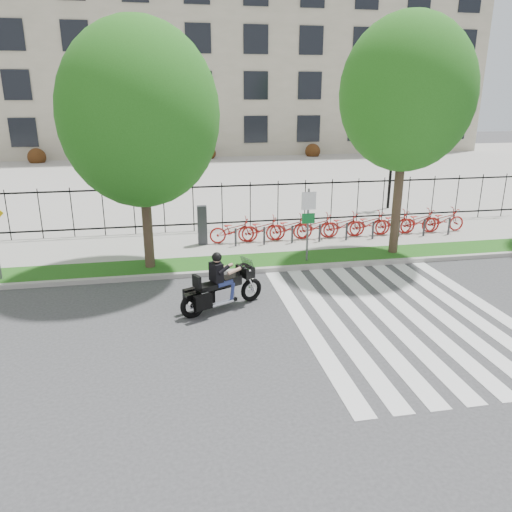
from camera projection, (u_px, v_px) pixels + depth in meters
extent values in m
plane|color=#363639|center=(220.00, 332.00, 12.42)|extent=(120.00, 120.00, 0.00)
cube|color=#9D9A93|center=(205.00, 274.00, 16.23)|extent=(60.00, 0.20, 0.15)
cube|color=#1A5114|center=(203.00, 265.00, 17.02)|extent=(60.00, 1.50, 0.15)
cube|color=#A19D96|center=(198.00, 244.00, 19.36)|extent=(60.00, 3.50, 0.15)
cube|color=#A19D96|center=(179.00, 175.00, 35.75)|extent=(80.00, 34.00, 0.10)
cube|color=#9F9880|center=(166.00, 49.00, 51.33)|extent=(60.00, 20.00, 20.00)
cylinder|color=black|center=(391.00, 171.00, 24.77)|extent=(0.14, 0.14, 4.00)
cylinder|color=black|center=(394.00, 131.00, 24.18)|extent=(0.06, 0.70, 0.70)
sphere|color=white|center=(387.00, 129.00, 24.09)|extent=(0.36, 0.36, 0.36)
sphere|color=white|center=(401.00, 129.00, 24.21)|extent=(0.36, 0.36, 0.36)
cylinder|color=#34281C|center=(147.00, 217.00, 16.15)|extent=(0.32, 0.32, 3.42)
ellipsoid|color=#1E5C15|center=(140.00, 115.00, 15.16)|extent=(4.92, 4.92, 5.65)
cylinder|color=#34281C|center=(398.00, 195.00, 17.57)|extent=(0.32, 0.32, 4.17)
ellipsoid|color=#1E5C15|center=(407.00, 93.00, 16.51)|extent=(4.47, 4.47, 5.14)
cube|color=#2D2D33|center=(202.00, 225.00, 18.90)|extent=(0.35, 0.25, 1.50)
imported|color=#A81C18|center=(234.00, 230.00, 19.19)|extent=(1.87, 0.65, 0.98)
cylinder|color=#2D2D33|center=(236.00, 237.00, 18.77)|extent=(0.08, 0.08, 0.70)
imported|color=#A81C18|center=(262.00, 229.00, 19.39)|extent=(1.87, 0.65, 0.98)
cylinder|color=#2D2D33|center=(264.00, 236.00, 18.96)|extent=(0.08, 0.08, 0.70)
imported|color=#A81C18|center=(289.00, 228.00, 19.58)|extent=(1.87, 0.65, 0.98)
cylinder|color=#2D2D33|center=(292.00, 234.00, 19.16)|extent=(0.08, 0.08, 0.70)
imported|color=#A81C18|center=(316.00, 226.00, 19.77)|extent=(1.87, 0.65, 0.98)
cylinder|color=#2D2D33|center=(320.00, 233.00, 19.35)|extent=(0.08, 0.08, 0.70)
imported|color=#A81C18|center=(342.00, 225.00, 19.97)|extent=(1.87, 0.65, 0.98)
cylinder|color=#2D2D33|center=(347.00, 232.00, 19.55)|extent=(0.08, 0.08, 0.70)
imported|color=#A81C18|center=(368.00, 224.00, 20.16)|extent=(1.87, 0.65, 0.98)
cylinder|color=#2D2D33|center=(373.00, 230.00, 19.74)|extent=(0.08, 0.08, 0.70)
imported|color=#A81C18|center=(394.00, 222.00, 20.36)|extent=(1.87, 0.65, 0.98)
cylinder|color=#2D2D33|center=(399.00, 229.00, 19.93)|extent=(0.08, 0.08, 0.70)
imported|color=#A81C18|center=(418.00, 221.00, 20.55)|extent=(1.87, 0.65, 0.98)
cylinder|color=#2D2D33|center=(424.00, 228.00, 20.13)|extent=(0.08, 0.08, 0.70)
imported|color=#A81C18|center=(443.00, 220.00, 20.75)|extent=(1.87, 0.65, 0.98)
cylinder|color=#2D2D33|center=(449.00, 226.00, 20.32)|extent=(0.08, 0.08, 0.70)
cylinder|color=#59595B|center=(308.00, 225.00, 16.91)|extent=(0.07, 0.07, 2.50)
cube|color=white|center=(309.00, 201.00, 16.61)|extent=(0.50, 0.03, 0.60)
cube|color=#0C6626|center=(308.00, 218.00, 16.80)|extent=(0.45, 0.03, 0.35)
torus|color=black|center=(251.00, 290.00, 14.20)|extent=(0.68, 0.41, 0.69)
torus|color=black|center=(193.00, 305.00, 13.16)|extent=(0.72, 0.44, 0.73)
cube|color=black|center=(245.00, 271.00, 13.90)|extent=(0.50, 0.62, 0.30)
cube|color=#26262B|center=(247.00, 263.00, 13.87)|extent=(0.34, 0.51, 0.30)
cube|color=silver|center=(221.00, 294.00, 13.62)|extent=(0.68, 0.56, 0.40)
cube|color=black|center=(230.00, 280.00, 13.68)|extent=(0.64, 0.54, 0.26)
cube|color=black|center=(210.00, 286.00, 13.33)|extent=(0.78, 0.62, 0.14)
cube|color=black|center=(197.00, 282.00, 13.04)|extent=(0.23, 0.35, 0.34)
cube|color=black|center=(203.00, 302.00, 12.96)|extent=(0.52, 0.35, 0.40)
cube|color=black|center=(192.00, 295.00, 13.42)|extent=(0.52, 0.35, 0.40)
cube|color=black|center=(216.00, 272.00, 13.33)|extent=(0.38, 0.46, 0.52)
sphere|color=tan|center=(217.00, 259.00, 13.23)|extent=(0.23, 0.23, 0.23)
sphere|color=black|center=(217.00, 257.00, 13.22)|extent=(0.27, 0.27, 0.27)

